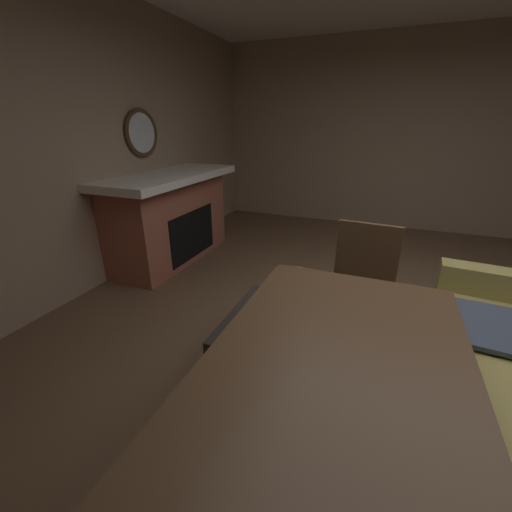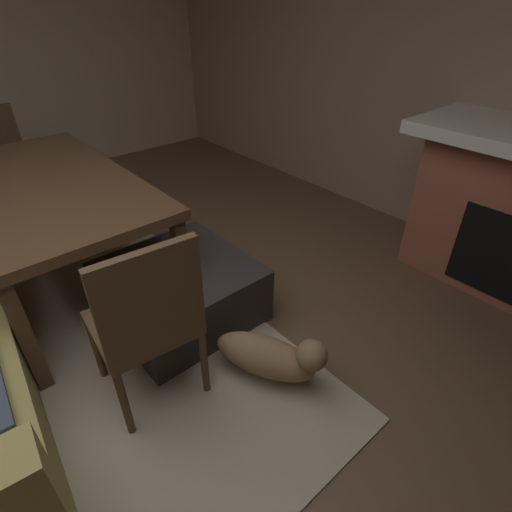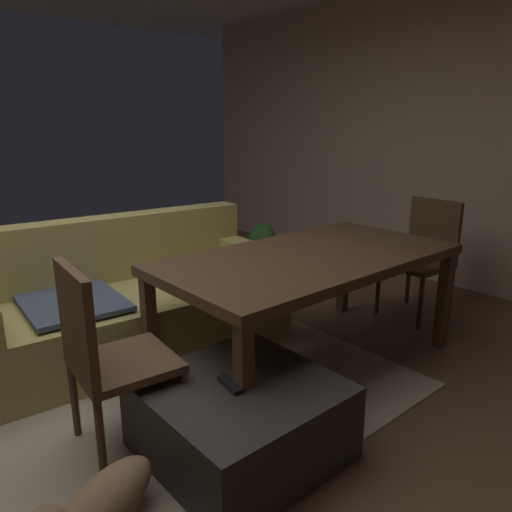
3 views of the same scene
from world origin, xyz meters
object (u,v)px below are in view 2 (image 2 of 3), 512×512
ottoman_coffee_table (180,292)px  tv_remote (181,270)px  dining_chair_west (147,318)px  dining_table (43,191)px  dining_chair_east (0,158)px  small_dog (271,356)px

ottoman_coffee_table → tv_remote: bearing=177.9°
ottoman_coffee_table → dining_chair_west: size_ratio=0.88×
tv_remote → dining_chair_west: 0.59m
ottoman_coffee_table → dining_table: (0.88, 0.40, 0.49)m
tv_remote → dining_table: (0.93, 0.40, 0.29)m
ottoman_coffee_table → dining_chair_east: size_ratio=0.88×
tv_remote → small_dog: bearing=-165.9°
small_dog → tv_remote: bearing=6.6°
ottoman_coffee_table → dining_table: bearing=24.5°
dining_chair_west → small_dog: size_ratio=1.58×
dining_table → dining_chair_west: bearing=179.6°
tv_remote → dining_chair_west: size_ratio=0.17×
small_dog → dining_chair_east: bearing=9.1°
tv_remote → small_dog: size_ratio=0.27×
dining_table → dining_chair_west: size_ratio=2.03×
ottoman_coffee_table → dining_chair_east: bearing=10.1°
ottoman_coffee_table → dining_table: 1.09m
dining_chair_east → dining_chair_west: bearing=179.7°
dining_chair_west → tv_remote: bearing=-45.3°
dining_chair_east → small_dog: bearing=-170.9°
dining_chair_east → ottoman_coffee_table: bearing=-169.9°
small_dog → dining_chair_west: bearing=60.0°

